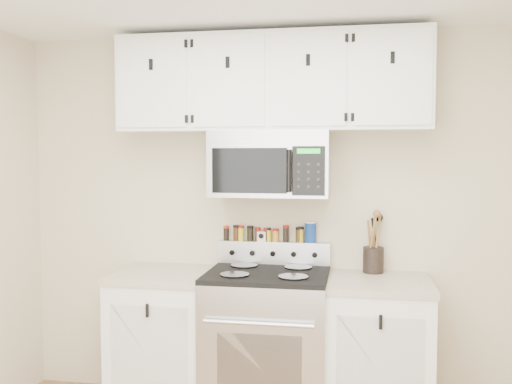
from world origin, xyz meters
TOP-DOWN VIEW (x-y plane):
  - back_wall at (0.00, 1.75)m, footprint 3.50×0.01m
  - range at (0.00, 1.43)m, footprint 0.76×0.65m
  - base_cabinet_left at (-0.69, 1.45)m, footprint 0.64×0.62m
  - base_cabinet_right at (0.69, 1.45)m, footprint 0.64×0.62m
  - microwave at (0.00, 1.55)m, footprint 0.76×0.44m
  - upper_cabinets at (-0.00, 1.58)m, footprint 2.00×0.35m
  - utensil_crock at (0.66, 1.66)m, footprint 0.13×0.13m
  - kitchen_timer at (-0.08, 1.71)m, footprint 0.06×0.05m
  - salt_canister at (0.25, 1.71)m, footprint 0.08×0.08m
  - spice_jar_0 at (-0.33, 1.71)m, footprint 0.04×0.04m
  - spice_jar_1 at (-0.26, 1.71)m, footprint 0.04×0.04m
  - spice_jar_2 at (-0.23, 1.71)m, footprint 0.04×0.04m
  - spice_jar_3 at (-0.16, 1.71)m, footprint 0.04×0.04m
  - spice_jar_4 at (-0.11, 1.71)m, footprint 0.04×0.04m
  - spice_jar_5 at (-0.05, 1.71)m, footprint 0.04×0.04m
  - spice_jar_6 at (-0.04, 1.71)m, footprint 0.04×0.04m
  - spice_jar_7 at (0.01, 1.71)m, footprint 0.04×0.04m
  - spice_jar_8 at (0.08, 1.71)m, footprint 0.04×0.04m
  - spice_jar_9 at (0.17, 1.71)m, footprint 0.04×0.04m
  - spice_jar_10 at (0.18, 1.71)m, footprint 0.04×0.04m

SIDE VIEW (x-z plane):
  - base_cabinet_left at x=-0.69m, z-range 0.00..0.92m
  - base_cabinet_right at x=0.69m, z-range 0.00..0.92m
  - range at x=0.00m, z-range -0.06..1.04m
  - utensil_crock at x=0.66m, z-range 0.82..1.21m
  - kitchen_timer at x=-0.08m, z-range 1.10..1.17m
  - spice_jar_7 at x=0.01m, z-range 1.10..1.19m
  - spice_jar_5 at x=-0.05m, z-range 1.10..1.19m
  - spice_jar_6 at x=-0.04m, z-range 1.10..1.19m
  - spice_jar_4 at x=-0.11m, z-range 1.10..1.20m
  - spice_jar_0 at x=-0.33m, z-range 1.10..1.20m
  - spice_jar_9 at x=0.17m, z-range 1.10..1.20m
  - spice_jar_3 at x=-0.16m, z-range 1.10..1.20m
  - spice_jar_2 at x=-0.23m, z-range 1.10..1.20m
  - spice_jar_10 at x=0.18m, z-range 1.10..1.20m
  - spice_jar_1 at x=-0.26m, z-range 1.10..1.21m
  - spice_jar_8 at x=0.08m, z-range 1.10..1.21m
  - salt_canister at x=0.25m, z-range 1.10..1.24m
  - back_wall at x=0.00m, z-range 0.00..2.50m
  - microwave at x=0.00m, z-range 1.42..1.84m
  - upper_cabinets at x=0.00m, z-range 1.84..2.46m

